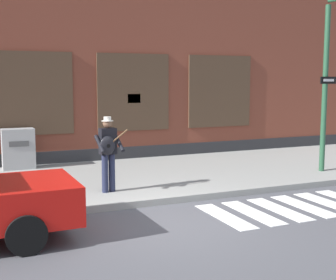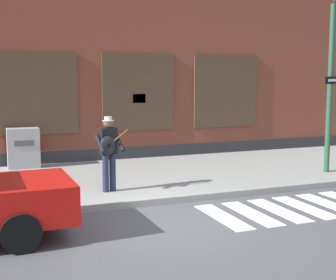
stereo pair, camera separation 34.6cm
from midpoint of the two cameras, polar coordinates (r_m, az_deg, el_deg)
The scene contains 6 objects.
ground_plane at distance 9.27m, azimuth -1.40°, elevation -10.04°, with size 160.00×160.00×0.00m, color #4C4C51.
sidewalk at distance 12.81m, azimuth -7.88°, elevation -4.84°, with size 28.00×5.37×0.16m.
building_backdrop at distance 17.10m, azimuth -12.33°, elevation 10.01°, with size 28.00×4.06×7.23m.
crosswalk at distance 11.21m, azimuth 18.08°, elevation -7.30°, with size 5.78×1.90×0.01m.
busker at distance 10.94m, azimuth -8.22°, elevation -1.16°, with size 0.73×0.56×1.77m.
utility_box at distance 14.51m, azimuth -18.43°, elevation -1.02°, with size 0.92×0.53×1.19m.
Camera 1 is at (-3.44, -8.15, 2.77)m, focal length 50.00 mm.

